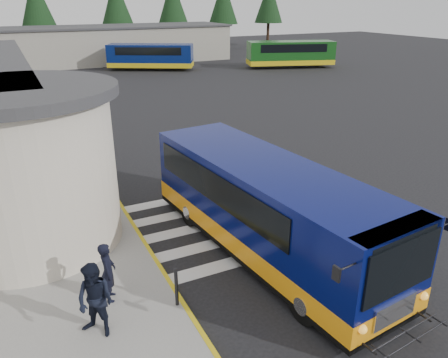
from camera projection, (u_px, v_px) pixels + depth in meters
name	position (u px, v px, depth m)	size (l,w,h in m)	color
ground	(241.00, 206.00, 16.26)	(140.00, 140.00, 0.00)	black
curb_strip	(108.00, 185.00, 17.88)	(0.12, 34.00, 0.16)	gold
crosswalk	(239.00, 218.00, 15.39)	(8.00, 5.35, 0.01)	silver
depot_building	(119.00, 44.00, 52.67)	(26.40, 8.40, 4.20)	gray
tree_line	(103.00, 2.00, 57.62)	(58.40, 4.40, 10.00)	black
transit_bus	(267.00, 211.00, 12.89)	(4.02, 10.17, 2.81)	#060E4F
pedestrian_a	(108.00, 272.00, 10.74)	(0.58, 0.38, 1.58)	black
pedestrian_b	(95.00, 301.00, 9.54)	(0.88, 0.68, 1.80)	black
bollard	(176.00, 287.00, 10.61)	(0.09, 0.09, 1.06)	black
far_bus_a	(151.00, 56.00, 46.70)	(9.07, 6.51, 2.31)	#071752
far_bus_b	(291.00, 53.00, 48.26)	(9.84, 5.49, 2.45)	#124614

